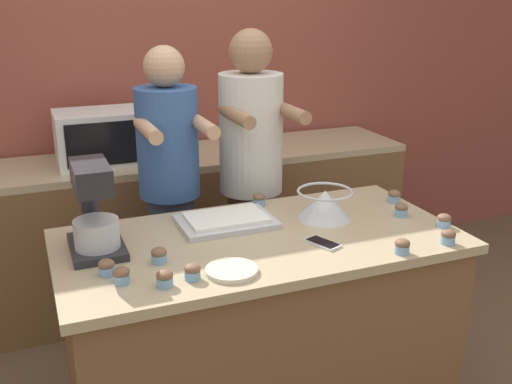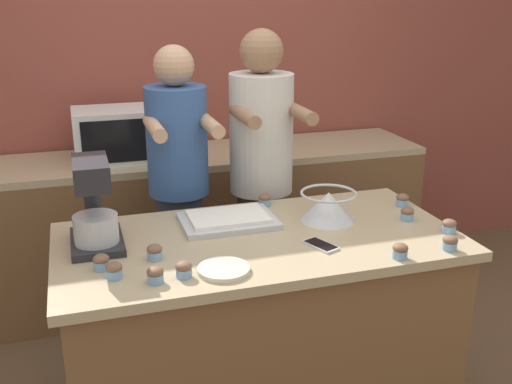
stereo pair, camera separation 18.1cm
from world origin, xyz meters
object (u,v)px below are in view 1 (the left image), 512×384
object	(u,v)px
mixing_bowl	(325,203)
baking_tray	(226,220)
stand_mixer	(94,213)
cupcake_4	(402,246)
person_left	(171,201)
small_plate	(232,271)
cupcake_10	(121,275)
cupcake_7	(106,267)
cupcake_2	(259,199)
cupcake_5	(394,196)
cupcake_9	(165,278)
cupcake_1	(401,210)
person_right	(251,185)
cupcake_8	(444,220)
cupcake_3	(192,272)
cupcake_6	(448,237)
cupcake_0	(159,255)
cell_phone	(323,243)
microwave_oven	(106,137)

from	to	relation	value
mixing_bowl	baking_tray	distance (m)	0.44
stand_mixer	cupcake_4	bearing A→B (deg)	-22.92
person_left	small_plate	world-z (taller)	person_left
person_left	stand_mixer	world-z (taller)	person_left
stand_mixer	cupcake_10	world-z (taller)	stand_mixer
cupcake_10	cupcake_7	bearing A→B (deg)	115.00
cupcake_2	cupcake_5	distance (m)	0.64
cupcake_9	stand_mixer	bearing A→B (deg)	114.40
mixing_bowl	cupcake_1	xyz separation A→B (m)	(0.33, -0.11, -0.04)
person_right	baking_tray	xyz separation A→B (m)	(-0.30, -0.48, 0.02)
cupcake_8	small_plate	bearing A→B (deg)	-175.62
stand_mixer	cupcake_9	xyz separation A→B (m)	(0.17, -0.38, -0.13)
baking_tray	cupcake_3	size ratio (longest dim) A/B	6.74
person_left	cupcake_7	distance (m)	0.89
baking_tray	cupcake_5	bearing A→B (deg)	-1.78
small_plate	cupcake_7	bearing A→B (deg)	160.44
person_right	cupcake_4	xyz separation A→B (m)	(0.22, -1.01, 0.04)
cupcake_4	cupcake_6	bearing A→B (deg)	2.57
cupcake_2	cupcake_3	xyz separation A→B (m)	(-0.50, -0.61, 0.00)
baking_tray	cupcake_0	size ratio (longest dim) A/B	6.74
baking_tray	cupcake_4	size ratio (longest dim) A/B	6.74
cupcake_0	cell_phone	bearing A→B (deg)	-6.71
cupcake_2	cupcake_9	world-z (taller)	same
stand_mixer	cupcake_6	size ratio (longest dim) A/B	5.89
cell_phone	stand_mixer	bearing A→B (deg)	162.23
cell_phone	microwave_oven	bearing A→B (deg)	113.21
cupcake_8	cupcake_5	bearing A→B (deg)	92.55
cupcake_3	cupcake_8	size ratio (longest dim) A/B	1.00
cupcake_3	cupcake_10	bearing A→B (deg)	164.69
baking_tray	cell_phone	distance (m)	0.45
mixing_bowl	cupcake_7	world-z (taller)	mixing_bowl
person_left	baking_tray	xyz separation A→B (m)	(0.13, -0.48, 0.05)
person_left	cupcake_6	world-z (taller)	person_left
microwave_oven	cupcake_5	distance (m)	1.63
person_left	cupcake_4	size ratio (longest dim) A/B	26.87
mixing_bowl	cupcake_2	world-z (taller)	mixing_bowl
stand_mixer	cupcake_3	xyz separation A→B (m)	(0.28, -0.37, -0.13)
cell_phone	cupcake_10	distance (m)	0.80
person_left	stand_mixer	bearing A→B (deg)	-127.52
microwave_oven	cupcake_3	bearing A→B (deg)	-87.90
cupcake_0	cupcake_5	distance (m)	1.21
baking_tray	cupcake_2	bearing A→B (deg)	37.28
stand_mixer	cupcake_4	size ratio (longest dim) A/B	5.89
small_plate	cupcake_3	world-z (taller)	cupcake_3
microwave_oven	cupcake_0	world-z (taller)	microwave_oven
cupcake_7	person_right	bearing A→B (deg)	42.47
mixing_bowl	cupcake_5	distance (m)	0.41
small_plate	baking_tray	bearing A→B (deg)	73.33
microwave_oven	cell_phone	xyz separation A→B (m)	(0.62, -1.44, -0.17)
person_left	cupcake_4	xyz separation A→B (m)	(0.65, -1.01, 0.07)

